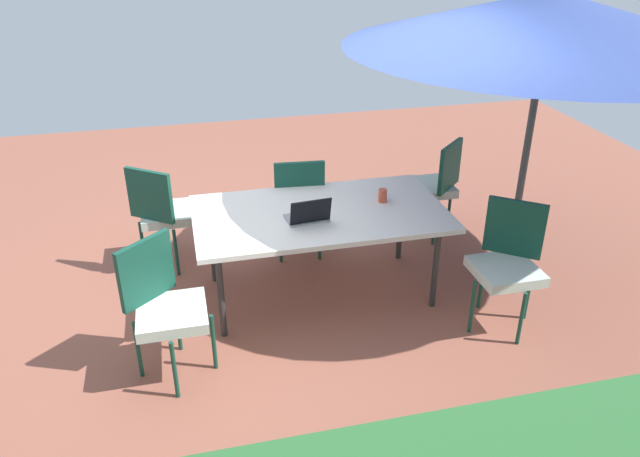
{
  "coord_description": "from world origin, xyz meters",
  "views": [
    {
      "loc": [
        1.03,
        4.28,
        2.89
      ],
      "look_at": [
        0.0,
        0.0,
        0.61
      ],
      "focal_mm": 34.58,
      "sensor_mm": 36.0,
      "label": 1
    }
  ],
  "objects_px": {
    "chair_southeast": "(163,210)",
    "chair_south": "(298,201)",
    "chair_southwest": "(434,183)",
    "patio_umbrella": "(548,20)",
    "laptop": "(308,216)",
    "chair_northwest": "(508,260)",
    "chair_northeast": "(165,303)",
    "dining_table": "(320,217)",
    "cup": "(383,196)"
  },
  "relations": [
    {
      "from": "dining_table",
      "to": "chair_south",
      "type": "distance_m",
      "value": 0.71
    },
    {
      "from": "chair_northeast",
      "to": "chair_northwest",
      "type": "bearing_deg",
      "value": -41.17
    },
    {
      "from": "cup",
      "to": "chair_southwest",
      "type": "bearing_deg",
      "value": -137.02
    },
    {
      "from": "chair_northwest",
      "to": "patio_umbrella",
      "type": "bearing_deg",
      "value": 94.37
    },
    {
      "from": "patio_umbrella",
      "to": "cup",
      "type": "distance_m",
      "value": 1.8
    },
    {
      "from": "patio_umbrella",
      "to": "chair_southeast",
      "type": "distance_m",
      "value": 3.47
    },
    {
      "from": "patio_umbrella",
      "to": "chair_northwest",
      "type": "distance_m",
      "value": 1.81
    },
    {
      "from": "patio_umbrella",
      "to": "laptop",
      "type": "relative_size",
      "value": 9.0
    },
    {
      "from": "chair_northwest",
      "to": "chair_south",
      "type": "bearing_deg",
      "value": 170.84
    },
    {
      "from": "chair_southwest",
      "to": "chair_northwest",
      "type": "xyz_separation_m",
      "value": [
        0.04,
        1.5,
        0.0
      ]
    },
    {
      "from": "dining_table",
      "to": "chair_southeast",
      "type": "height_order",
      "value": "chair_southeast"
    },
    {
      "from": "chair_southeast",
      "to": "laptop",
      "type": "distance_m",
      "value": 1.46
    },
    {
      "from": "chair_south",
      "to": "laptop",
      "type": "distance_m",
      "value": 0.88
    },
    {
      "from": "patio_umbrella",
      "to": "cup",
      "type": "xyz_separation_m",
      "value": [
        1.2,
        -0.09,
        -1.35
      ]
    },
    {
      "from": "patio_umbrella",
      "to": "laptop",
      "type": "bearing_deg",
      "value": 3.66
    },
    {
      "from": "patio_umbrella",
      "to": "chair_south",
      "type": "relative_size",
      "value": 3.15
    },
    {
      "from": "dining_table",
      "to": "chair_northeast",
      "type": "distance_m",
      "value": 1.44
    },
    {
      "from": "patio_umbrella",
      "to": "chair_south",
      "type": "bearing_deg",
      "value": -21.98
    },
    {
      "from": "dining_table",
      "to": "chair_southeast",
      "type": "bearing_deg",
      "value": -32.08
    },
    {
      "from": "dining_table",
      "to": "chair_northeast",
      "type": "bearing_deg",
      "value": 29.67
    },
    {
      "from": "dining_table",
      "to": "chair_northeast",
      "type": "relative_size",
      "value": 2.04
    },
    {
      "from": "chair_northwest",
      "to": "laptop",
      "type": "height_order",
      "value": "chair_northwest"
    },
    {
      "from": "chair_southeast",
      "to": "chair_south",
      "type": "distance_m",
      "value": 1.19
    },
    {
      "from": "chair_northwest",
      "to": "chair_northeast",
      "type": "xyz_separation_m",
      "value": [
        2.52,
        -0.02,
        0.0
      ]
    },
    {
      "from": "dining_table",
      "to": "laptop",
      "type": "height_order",
      "value": "laptop"
    },
    {
      "from": "chair_northeast",
      "to": "cup",
      "type": "relative_size",
      "value": 8.98
    },
    {
      "from": "chair_southeast",
      "to": "patio_umbrella",
      "type": "bearing_deg",
      "value": -157.95
    },
    {
      "from": "dining_table",
      "to": "chair_south",
      "type": "xyz_separation_m",
      "value": [
        0.04,
        -0.69,
        -0.16
      ]
    },
    {
      "from": "dining_table",
      "to": "chair_southeast",
      "type": "distance_m",
      "value": 1.46
    },
    {
      "from": "chair_southeast",
      "to": "chair_northeast",
      "type": "bearing_deg",
      "value": 126.74
    },
    {
      "from": "chair_southwest",
      "to": "chair_northeast",
      "type": "bearing_deg",
      "value": -13.13
    },
    {
      "from": "chair_northeast",
      "to": "cup",
      "type": "xyz_separation_m",
      "value": [
        -1.78,
        -0.77,
        0.27
      ]
    },
    {
      "from": "chair_northwest",
      "to": "chair_south",
      "type": "xyz_separation_m",
      "value": [
        1.32,
        -1.41,
        0.0
      ]
    },
    {
      "from": "patio_umbrella",
      "to": "chair_northeast",
      "type": "relative_size",
      "value": 3.15
    },
    {
      "from": "chair_southwest",
      "to": "patio_umbrella",
      "type": "bearing_deg",
      "value": 74.16
    },
    {
      "from": "dining_table",
      "to": "chair_northwest",
      "type": "distance_m",
      "value": 1.48
    },
    {
      "from": "cup",
      "to": "chair_south",
      "type": "bearing_deg",
      "value": -47.37
    },
    {
      "from": "chair_southwest",
      "to": "chair_south",
      "type": "height_order",
      "value": "same"
    },
    {
      "from": "chair_southwest",
      "to": "chair_northwest",
      "type": "bearing_deg",
      "value": 45.26
    },
    {
      "from": "dining_table",
      "to": "chair_southwest",
      "type": "xyz_separation_m",
      "value": [
        -1.32,
        -0.78,
        -0.16
      ]
    },
    {
      "from": "chair_northwest",
      "to": "cup",
      "type": "distance_m",
      "value": 1.11
    },
    {
      "from": "chair_southwest",
      "to": "chair_northeast",
      "type": "height_order",
      "value": "same"
    },
    {
      "from": "cup",
      "to": "dining_table",
      "type": "bearing_deg",
      "value": 6.34
    },
    {
      "from": "dining_table",
      "to": "chair_northwest",
      "type": "bearing_deg",
      "value": 150.56
    },
    {
      "from": "chair_south",
      "to": "cup",
      "type": "xyz_separation_m",
      "value": [
        -0.58,
        0.63,
        0.27
      ]
    },
    {
      "from": "chair_southeast",
      "to": "cup",
      "type": "height_order",
      "value": "chair_southeast"
    },
    {
      "from": "chair_northwest",
      "to": "chair_south",
      "type": "height_order",
      "value": "same"
    },
    {
      "from": "chair_southwest",
      "to": "chair_southeast",
      "type": "xyz_separation_m",
      "value": [
        2.55,
        0.01,
        0.0
      ]
    },
    {
      "from": "chair_southwest",
      "to": "cup",
      "type": "bearing_deg",
      "value": -0.38
    },
    {
      "from": "chair_southwest",
      "to": "chair_northwest",
      "type": "height_order",
      "value": "same"
    }
  ]
}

